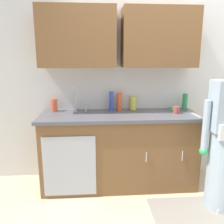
{
  "coord_description": "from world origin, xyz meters",
  "views": [
    {
      "loc": [
        -0.85,
        -2.09,
        1.61
      ],
      "look_at": [
        -0.65,
        0.55,
        1.0
      ],
      "focal_mm": 37.46,
      "sensor_mm": 36.0,
      "label": 1
    }
  ],
  "objects_px": {
    "bottle_water_short": "(54,105)",
    "cup_by_sink": "(176,110)",
    "sink": "(78,116)",
    "bottle_soap": "(185,102)",
    "bottle_dish_liquid": "(133,103)",
    "sponge": "(174,109)",
    "knife_on_counter": "(196,115)",
    "bottle_cleaner_spray": "(111,101)",
    "bottle_water_tall": "(119,102)"
  },
  "relations": [
    {
      "from": "sink",
      "to": "sponge",
      "type": "relative_size",
      "value": 4.55
    },
    {
      "from": "bottle_water_short",
      "to": "sponge",
      "type": "relative_size",
      "value": 1.47
    },
    {
      "from": "bottle_water_short",
      "to": "knife_on_counter",
      "type": "bearing_deg",
      "value": -11.57
    },
    {
      "from": "sponge",
      "to": "sink",
      "type": "bearing_deg",
      "value": -172.26
    },
    {
      "from": "sink",
      "to": "cup_by_sink",
      "type": "bearing_deg",
      "value": -1.34
    },
    {
      "from": "sponge",
      "to": "bottle_cleaner_spray",
      "type": "bearing_deg",
      "value": 178.43
    },
    {
      "from": "bottle_water_tall",
      "to": "cup_by_sink",
      "type": "distance_m",
      "value": 0.73
    },
    {
      "from": "bottle_cleaner_spray",
      "to": "bottle_dish_liquid",
      "type": "height_order",
      "value": "bottle_cleaner_spray"
    },
    {
      "from": "bottle_cleaner_spray",
      "to": "bottle_water_tall",
      "type": "relative_size",
      "value": 1.08
    },
    {
      "from": "bottle_cleaner_spray",
      "to": "sponge",
      "type": "xyz_separation_m",
      "value": [
        0.84,
        -0.02,
        -0.11
      ]
    },
    {
      "from": "bottle_water_short",
      "to": "knife_on_counter",
      "type": "relative_size",
      "value": 0.67
    },
    {
      "from": "bottle_water_tall",
      "to": "knife_on_counter",
      "type": "distance_m",
      "value": 0.97
    },
    {
      "from": "bottle_water_short",
      "to": "cup_by_sink",
      "type": "height_order",
      "value": "bottle_water_short"
    },
    {
      "from": "bottle_water_short",
      "to": "knife_on_counter",
      "type": "distance_m",
      "value": 1.78
    },
    {
      "from": "bottle_dish_liquid",
      "to": "bottle_water_tall",
      "type": "xyz_separation_m",
      "value": [
        -0.19,
        -0.02,
        0.03
      ]
    },
    {
      "from": "bottle_cleaner_spray",
      "to": "knife_on_counter",
      "type": "height_order",
      "value": "bottle_cleaner_spray"
    },
    {
      "from": "bottle_dish_liquid",
      "to": "sponge",
      "type": "bearing_deg",
      "value": -6.44
    },
    {
      "from": "bottle_dish_liquid",
      "to": "bottle_water_tall",
      "type": "height_order",
      "value": "bottle_water_tall"
    },
    {
      "from": "bottle_dish_liquid",
      "to": "bottle_water_tall",
      "type": "bearing_deg",
      "value": -173.18
    },
    {
      "from": "cup_by_sink",
      "to": "bottle_water_short",
      "type": "bearing_deg",
      "value": 171.54
    },
    {
      "from": "knife_on_counter",
      "to": "cup_by_sink",
      "type": "bearing_deg",
      "value": 54.62
    },
    {
      "from": "bottle_water_tall",
      "to": "sponge",
      "type": "distance_m",
      "value": 0.74
    },
    {
      "from": "cup_by_sink",
      "to": "sponge",
      "type": "relative_size",
      "value": 0.8
    },
    {
      "from": "bottle_cleaner_spray",
      "to": "bottle_soap",
      "type": "distance_m",
      "value": 0.99
    },
    {
      "from": "bottle_cleaner_spray",
      "to": "cup_by_sink",
      "type": "relative_size",
      "value": 2.84
    },
    {
      "from": "bottle_cleaner_spray",
      "to": "knife_on_counter",
      "type": "relative_size",
      "value": 1.04
    },
    {
      "from": "sink",
      "to": "bottle_cleaner_spray",
      "type": "relative_size",
      "value": 2.0
    },
    {
      "from": "cup_by_sink",
      "to": "sink",
      "type": "bearing_deg",
      "value": 178.66
    },
    {
      "from": "bottle_soap",
      "to": "sponge",
      "type": "bearing_deg",
      "value": -169.68
    },
    {
      "from": "bottle_soap",
      "to": "bottle_water_short",
      "type": "bearing_deg",
      "value": 179.97
    },
    {
      "from": "knife_on_counter",
      "to": "sponge",
      "type": "distance_m",
      "value": 0.37
    },
    {
      "from": "bottle_water_short",
      "to": "bottle_soap",
      "type": "bearing_deg",
      "value": -0.03
    },
    {
      "from": "sink",
      "to": "knife_on_counter",
      "type": "height_order",
      "value": "sink"
    },
    {
      "from": "bottle_water_tall",
      "to": "cup_by_sink",
      "type": "relative_size",
      "value": 2.63
    },
    {
      "from": "sink",
      "to": "cup_by_sink",
      "type": "relative_size",
      "value": 5.68
    },
    {
      "from": "bottle_water_tall",
      "to": "bottle_cleaner_spray",
      "type": "bearing_deg",
      "value": -171.28
    },
    {
      "from": "bottle_dish_liquid",
      "to": "sponge",
      "type": "distance_m",
      "value": 0.55
    },
    {
      "from": "cup_by_sink",
      "to": "sponge",
      "type": "height_order",
      "value": "cup_by_sink"
    },
    {
      "from": "bottle_water_tall",
      "to": "bottle_soap",
      "type": "bearing_deg",
      "value": -0.77
    },
    {
      "from": "sink",
      "to": "knife_on_counter",
      "type": "relative_size",
      "value": 2.08
    },
    {
      "from": "sink",
      "to": "bottle_dish_liquid",
      "type": "height_order",
      "value": "sink"
    },
    {
      "from": "bottle_soap",
      "to": "bottle_water_tall",
      "type": "bearing_deg",
      "value": 179.23
    },
    {
      "from": "knife_on_counter",
      "to": "bottle_dish_liquid",
      "type": "bearing_deg",
      "value": 57.67
    },
    {
      "from": "bottle_cleaner_spray",
      "to": "sponge",
      "type": "distance_m",
      "value": 0.84
    },
    {
      "from": "bottle_soap",
      "to": "knife_on_counter",
      "type": "bearing_deg",
      "value": -88.2
    },
    {
      "from": "bottle_dish_liquid",
      "to": "bottle_soap",
      "type": "height_order",
      "value": "bottle_soap"
    },
    {
      "from": "bottle_dish_liquid",
      "to": "sink",
      "type": "bearing_deg",
      "value": -161.97
    },
    {
      "from": "sink",
      "to": "bottle_water_tall",
      "type": "xyz_separation_m",
      "value": [
        0.53,
        0.21,
        0.13
      ]
    },
    {
      "from": "cup_by_sink",
      "to": "knife_on_counter",
      "type": "xyz_separation_m",
      "value": [
        0.21,
        -0.13,
        -0.04
      ]
    },
    {
      "from": "bottle_dish_liquid",
      "to": "sponge",
      "type": "xyz_separation_m",
      "value": [
        0.54,
        -0.06,
        -0.07
      ]
    }
  ]
}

